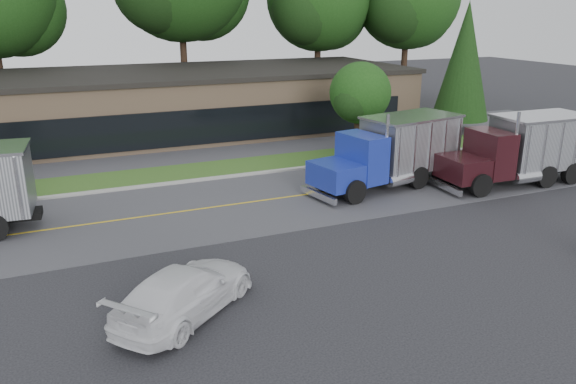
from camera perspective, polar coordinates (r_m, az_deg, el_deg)
name	(u,v)px	position (r m, az deg, el deg)	size (l,w,h in m)	color
ground	(319,294)	(17.55, 3.19, -10.35)	(140.00, 140.00, 0.00)	#37373C
road	(230,205)	(25.24, -5.87, -1.34)	(60.00, 8.00, 0.02)	#55555A
center_line	(230,205)	(25.24, -5.87, -1.34)	(60.00, 0.12, 0.01)	gold
curb	(206,180)	(29.09, -8.38, 1.19)	(60.00, 0.30, 0.12)	#9E9E99
grass_verge	(197,171)	(30.77, -9.26, 2.08)	(60.00, 3.40, 0.03)	#32561D
far_parking	(176,151)	(35.49, -11.26, 4.10)	(60.00, 7.00, 0.02)	#55555A
strip_mall	(184,103)	(41.27, -10.51, 8.91)	(32.00, 12.00, 4.00)	tan
tree_far_d	(319,3)	(52.29, 3.20, 18.61)	(9.76, 9.19, 13.93)	#382619
tree_far_e	(409,1)	(54.63, 12.15, 18.41)	(9.94, 9.36, 14.18)	#382619
evergreen_right	(464,61)	(41.82, 17.48, 12.56)	(3.95, 3.95, 8.97)	#382619
tree_verge	(361,96)	(33.83, 7.38, 9.65)	(3.85, 3.62, 5.49)	#382619
dump_truck_blue	(394,150)	(28.02, 10.70, 4.24)	(8.32, 4.01, 3.36)	black
dump_truck_maroon	(523,148)	(30.26, 22.73, 4.16)	(8.03, 2.88, 3.36)	black
rally_car	(185,291)	(16.44, -10.43, -9.88)	(2.02, 4.97, 1.44)	white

